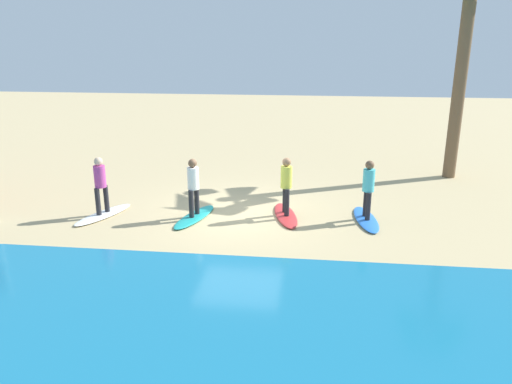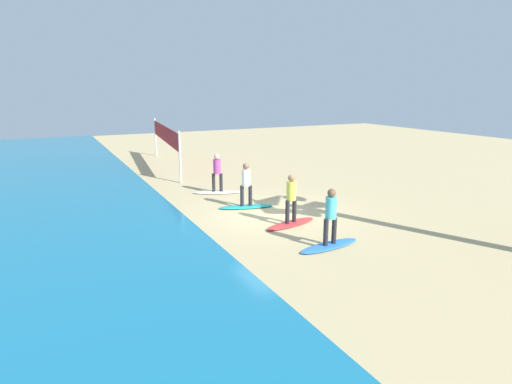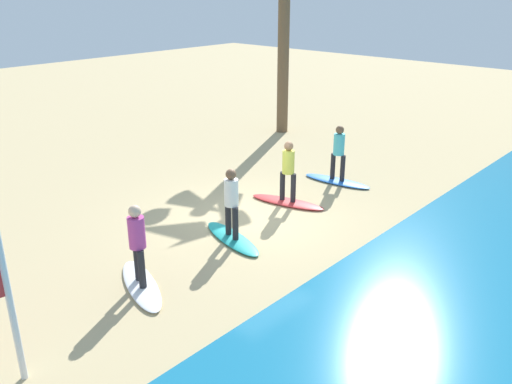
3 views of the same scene
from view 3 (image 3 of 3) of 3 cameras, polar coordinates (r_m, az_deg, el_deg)
ground_plane at (r=13.48m, az=-0.65°, el=-2.78°), size 60.00×60.00×0.00m
surfboard_blue at (r=16.02m, az=8.64°, el=1.16°), size 0.80×2.15×0.09m
surfer_blue at (r=15.71m, az=8.84°, el=4.56°), size 0.32×0.46×1.64m
surfboard_red at (r=14.35m, az=3.38°, el=-1.08°), size 1.02×2.17×0.09m
surfer_red at (r=14.00m, az=3.47°, el=2.68°), size 0.32×0.45×1.64m
surfboard_teal at (r=12.34m, az=-2.57°, el=-4.96°), size 1.09×2.17×0.09m
surfer_teal at (r=11.94m, az=-2.65°, el=-0.69°), size 0.32×0.45×1.64m
surfboard_white at (r=10.78m, az=-12.15°, el=-9.69°), size 1.32×2.15×0.09m
surfer_white at (r=10.31m, az=-12.58°, el=-4.96°), size 0.32×0.44×1.64m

